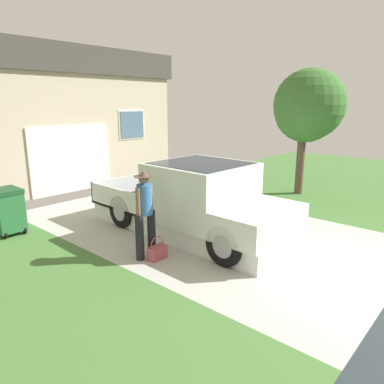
# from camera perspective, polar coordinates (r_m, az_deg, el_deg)

# --- Properties ---
(pickup_truck) EXTENTS (2.14, 5.15, 1.69)m
(pickup_truck) POSITION_cam_1_polar(r_m,az_deg,el_deg) (8.16, 1.05, -1.79)
(pickup_truck) COLOR silver
(pickup_truck) RESTS_ON ground
(person_with_hat) EXTENTS (0.50, 0.38, 1.74)m
(person_with_hat) POSITION_cam_1_polar(r_m,az_deg,el_deg) (6.99, -7.50, -3.10)
(person_with_hat) COLOR black
(person_with_hat) RESTS_ON ground
(handbag) EXTENTS (0.37, 0.20, 0.47)m
(handbag) POSITION_cam_1_polar(r_m,az_deg,el_deg) (7.13, -5.54, -9.45)
(handbag) COLOR #B24C56
(handbag) RESTS_ON ground
(house_with_garage) EXTENTS (8.84, 6.09, 4.84)m
(house_with_garage) POSITION_cam_1_polar(r_m,az_deg,el_deg) (15.50, -23.42, 10.95)
(house_with_garage) COLOR #C1B29A
(house_with_garage) RESTS_ON ground
(front_yard_tree) EXTENTS (2.43, 2.32, 4.01)m
(front_yard_tree) POSITION_cam_1_polar(r_m,az_deg,el_deg) (12.11, 17.80, 12.58)
(front_yard_tree) COLOR brown
(front_yard_tree) RESTS_ON ground
(wheeled_trash_bin) EXTENTS (0.60, 0.72, 1.07)m
(wheeled_trash_bin) POSITION_cam_1_polar(r_m,az_deg,el_deg) (9.31, -27.35, -2.52)
(wheeled_trash_bin) COLOR #286B38
(wheeled_trash_bin) RESTS_ON ground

